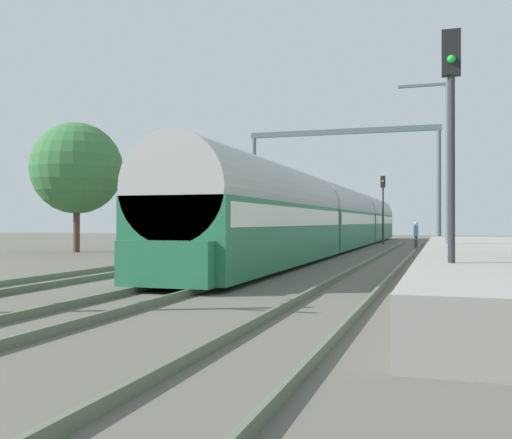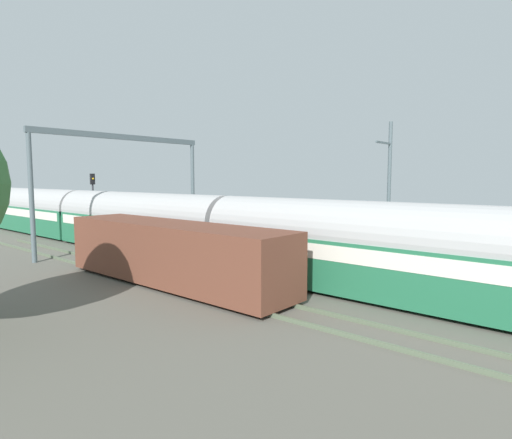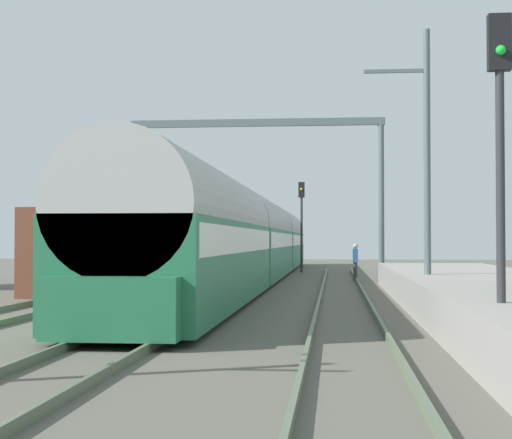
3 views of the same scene
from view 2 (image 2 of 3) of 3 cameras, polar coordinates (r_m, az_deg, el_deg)
The scene contains 11 objects.
ground at distance 17.99m, azimuth 20.90°, elevation -10.67°, with size 120.00×120.00×0.00m, color #5C594F.
track_far_west at distance 14.33m, azimuth 15.21°, elevation -14.36°, with size 1.52×60.00×0.16m.
track_west at distance 17.97m, azimuth 20.91°, elevation -10.43°, with size 1.52×60.00×0.16m.
track_east at distance 21.77m, azimuth 24.58°, elevation -7.79°, with size 1.52×60.00×0.16m.
platform at distance 25.84m, azimuth 22.67°, elevation -4.82°, with size 4.40×28.00×0.90m.
passenger_train at distance 29.36m, azimuth -15.41°, elevation -0.39°, with size 2.93×49.20×3.82m.
freight_car at distance 20.08m, azimuth -11.12°, elevation -4.42°, with size 2.80×13.00×2.70m.
person_crossing at distance 31.98m, azimuth -7.70°, elevation -1.47°, with size 0.25×0.41×1.73m.
railway_signal_far at distance 38.23m, azimuth -20.97°, elevation 2.88°, with size 0.36×0.30×5.29m.
catenary_gantry at distance 30.52m, azimuth -17.24°, elevation 6.67°, with size 12.61×0.28×7.86m.
catenary_pole_east_mid at distance 24.82m, azimuth 17.31°, elevation 3.54°, with size 1.90×0.20×8.00m.
Camera 2 is at (-16.35, -5.66, 4.92)m, focal length 29.90 mm.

